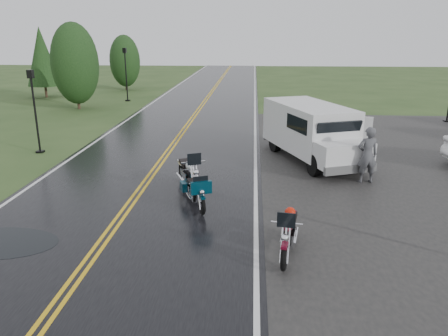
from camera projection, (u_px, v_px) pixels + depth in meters
name	position (u px, v px, depth m)	size (l,w,h in m)	color
ground	(118.00, 222.00, 12.04)	(120.00, 120.00, 0.00)	#2D471E
road	(178.00, 138.00, 21.56)	(8.00, 100.00, 0.04)	black
motorcycle_red	(285.00, 246.00, 9.32)	(0.79, 2.16, 1.28)	#580A1C
motorcycle_teal	(202.00, 198.00, 12.24)	(0.69, 1.90, 1.12)	#052D3D
motorcycle_silver	(196.00, 179.00, 13.39)	(0.87, 2.39, 1.41)	#AAADB2
van_white	(316.00, 146.00, 15.54)	(2.19, 5.85, 2.30)	silver
person_at_van	(367.00, 156.00, 14.89)	(0.71, 0.47, 1.95)	#4A4B4F
lamp_post_near_left	(35.00, 112.00, 18.51)	(0.31, 0.31, 3.58)	black
lamp_post_far_left	(126.00, 75.00, 32.83)	(0.34, 0.34, 3.99)	black
tree_left_mid	(76.00, 73.00, 29.32)	(3.13, 3.13, 4.89)	#1E3D19
tree_left_far	(125.00, 67.00, 39.43)	(2.70, 2.70, 4.16)	#1E3D19
pine_left_far	(43.00, 63.00, 34.59)	(2.58, 2.58, 5.37)	#1E3D19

